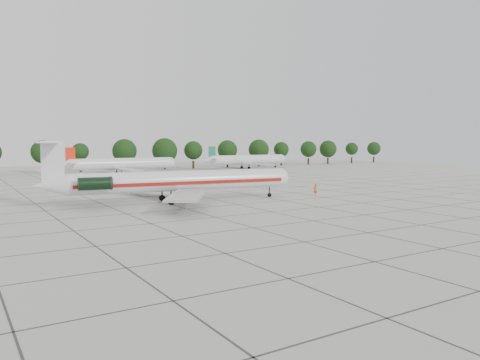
{
  "coord_description": "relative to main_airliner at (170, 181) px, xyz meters",
  "views": [
    {
      "loc": [
        -34.2,
        -55.31,
        8.77
      ],
      "look_at": [
        0.06,
        -0.46,
        3.5
      ],
      "focal_mm": 35.0,
      "sensor_mm": 36.0,
      "label": 1
    }
  ],
  "objects": [
    {
      "name": "ground",
      "position": [
        7.15,
        -7.13,
        -3.14
      ],
      "size": [
        260.0,
        260.0,
        0.0
      ],
      "primitive_type": "plane",
      "color": "beige",
      "rests_on": "ground"
    },
    {
      "name": "apron_joints",
      "position": [
        7.15,
        7.87,
        -3.14
      ],
      "size": [
        170.0,
        170.0,
        0.02
      ],
      "primitive_type": "cube",
      "color": "#383838",
      "rests_on": "ground"
    },
    {
      "name": "main_airliner",
      "position": [
        0.0,
        0.0,
        0.0
      ],
      "size": [
        37.87,
        29.63,
        8.9
      ],
      "rotation": [
        0.0,
        0.0,
        -0.12
      ],
      "color": "silver",
      "rests_on": "ground"
    },
    {
      "name": "ground_crew",
      "position": [
        24.15,
        -3.93,
        -2.19
      ],
      "size": [
        0.8,
        0.63,
        1.91
      ],
      "primitive_type": "imported",
      "rotation": [
        0.0,
        0.0,
        3.42
      ],
      "color": "#D8500C",
      "rests_on": "ground"
    },
    {
      "name": "bg_airliner_c",
      "position": [
        12.37,
        60.4,
        -0.23
      ],
      "size": [
        28.24,
        27.2,
        7.4
      ],
      "color": "silver",
      "rests_on": "ground"
    },
    {
      "name": "bg_airliner_d",
      "position": [
        56.62,
        66.9,
        -0.23
      ],
      "size": [
        28.24,
        27.2,
        7.4
      ],
      "color": "silver",
      "rests_on": "ground"
    },
    {
      "name": "tree_line",
      "position": [
        -4.53,
        77.87,
        2.84
      ],
      "size": [
        249.86,
        8.44,
        10.22
      ],
      "color": "#332114",
      "rests_on": "ground"
    }
  ]
}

